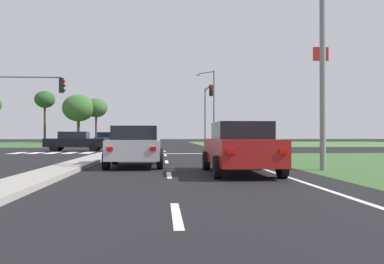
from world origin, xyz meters
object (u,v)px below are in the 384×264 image
object	(u,v)px
car_silver_third	(136,146)
traffic_signal_near_left	(20,98)
car_red_second	(240,147)
car_blue_fifth	(106,139)
fastfood_pole_sign	(321,74)
treeline_second	(45,100)
traffic_signal_far_right	(207,105)
street_lamp_near	(327,8)
street_lamp_third	(212,103)
car_black_near	(76,141)
treeline_third	(78,108)
treeline_fourth	(96,108)

from	to	relation	value
car_silver_third	traffic_signal_near_left	xyz separation A→B (m)	(-8.09, 10.92, 2.82)
car_silver_third	car_red_second	bearing A→B (deg)	-42.60
car_blue_fifth	fastfood_pole_sign	distance (m)	25.92
traffic_signal_near_left	car_red_second	bearing A→B (deg)	-50.70
traffic_signal_near_left	treeline_second	bearing A→B (deg)	103.95
traffic_signal_far_right	street_lamp_near	bearing A→B (deg)	-86.99
street_lamp_third	car_blue_fifth	bearing A→B (deg)	-178.32
fastfood_pole_sign	treeline_second	size ratio (longest dim) A/B	1.33
car_silver_third	car_black_near	bearing A→B (deg)	109.58
treeline_third	car_red_second	bearing A→B (deg)	-73.56
car_silver_third	traffic_signal_far_right	bearing A→B (deg)	76.60
traffic_signal_near_left	street_lamp_third	size ratio (longest dim) A/B	0.64
treeline_second	fastfood_pole_sign	bearing A→B (deg)	-31.09
traffic_signal_far_right	treeline_second	bearing A→B (deg)	127.59
fastfood_pole_sign	treeline_second	distance (m)	44.84
fastfood_pole_sign	treeline_fourth	xyz separation A→B (m)	(-29.71, 22.23, -2.65)
traffic_signal_near_left	fastfood_pole_sign	bearing A→B (deg)	34.94
traffic_signal_far_right	fastfood_pole_sign	xyz separation A→B (m)	(14.39, 8.02, 4.38)
car_red_second	car_silver_third	distance (m)	4.67
fastfood_pole_sign	street_lamp_third	bearing A→B (deg)	-164.58
car_silver_third	traffic_signal_near_left	bearing A→B (deg)	126.53
car_blue_fifth	treeline_second	bearing A→B (deg)	-62.81
traffic_signal_far_right	street_lamp_near	xyz separation A→B (m)	(1.29, -24.55, 1.44)
car_red_second	traffic_signal_far_right	distance (m)	25.77
car_black_near	treeline_second	distance (m)	40.58
car_red_second	fastfood_pole_sign	xyz separation A→B (m)	(16.27, 33.51, 7.65)
car_red_second	traffic_signal_far_right	world-z (taller)	traffic_signal_far_right
car_red_second	street_lamp_third	world-z (taller)	street_lamp_third
car_red_second	street_lamp_near	world-z (taller)	street_lamp_near
traffic_signal_near_left	traffic_signal_far_right	bearing A→B (deg)	40.37
fastfood_pole_sign	treeline_fourth	bearing A→B (deg)	143.19
car_blue_fifth	street_lamp_near	xyz separation A→B (m)	(11.33, -28.56, 4.75)
street_lamp_near	treeline_third	xyz separation A→B (m)	(-19.29, 53.66, 0.16)
car_red_second	traffic_signal_far_right	xyz separation A→B (m)	(1.88, 25.49, 3.27)
car_red_second	car_blue_fifth	bearing A→B (deg)	105.45
street_lamp_third	treeline_fourth	world-z (taller)	street_lamp_third
traffic_signal_near_left	street_lamp_near	xyz separation A→B (m)	(14.71, -13.15, 1.92)
car_blue_fifth	fastfood_pole_sign	size ratio (longest dim) A/B	0.36
car_silver_third	street_lamp_near	xyz separation A→B (m)	(6.61, -2.22, 4.74)
treeline_third	car_blue_fifth	bearing A→B (deg)	-72.41
street_lamp_third	treeline_second	xyz separation A→B (m)	(-25.01, 26.83, 2.57)
treeline_fourth	street_lamp_third	bearing A→B (deg)	-57.77
car_silver_third	street_lamp_near	size ratio (longest dim) A/B	0.42
car_red_second	fastfood_pole_sign	world-z (taller)	fastfood_pole_sign
car_silver_third	car_blue_fifth	size ratio (longest dim) A/B	1.02
car_blue_fifth	street_lamp_near	distance (m)	31.09
car_red_second	street_lamp_third	xyz separation A→B (m)	(2.90, 29.83, 3.78)
car_silver_third	traffic_signal_far_right	world-z (taller)	traffic_signal_far_right
treeline_second	car_red_second	bearing A→B (deg)	-68.68
car_black_near	street_lamp_near	size ratio (longest dim) A/B	0.45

